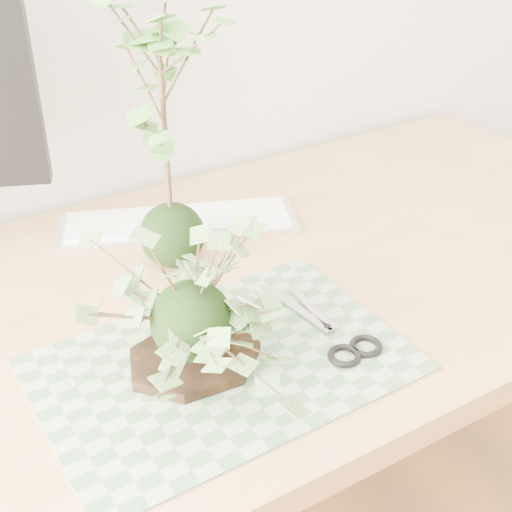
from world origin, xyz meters
The scene contains 7 objects.
desk centered at (-0.04, 1.23, 0.65)m, with size 1.60×0.70×0.74m.
cutting_mat centered at (-0.08, 1.08, 0.74)m, with size 0.44×0.29×0.00m, color #486E4C.
stone_dish centered at (-0.11, 1.10, 0.75)m, with size 0.17×0.17×0.01m, color black.
ivy_kokedama centered at (-0.11, 1.10, 0.85)m, with size 0.32×0.32×0.20m.
maple_kokedama centered at (-0.03, 1.32, 1.02)m, with size 0.28×0.28×0.40m.
keyboard centered at (0.02, 1.42, 0.75)m, with size 0.40×0.25×0.01m.
scissors centered at (0.07, 1.04, 0.75)m, with size 0.08×0.17×0.01m.
Camera 1 is at (-0.39, 0.49, 1.31)m, focal length 50.00 mm.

